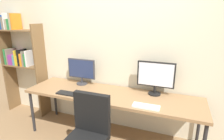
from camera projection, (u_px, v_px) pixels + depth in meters
wall_back at (120, 51)px, 2.89m from camera, size 4.99×0.10×2.60m
desk at (111, 97)px, 2.69m from camera, size 2.59×0.68×0.74m
bookshelf at (20, 55)px, 3.41m from camera, size 0.83×0.28×1.90m
monitor_left at (81, 70)px, 3.00m from camera, size 0.48×0.18×0.43m
monitor_right at (156, 76)px, 2.58m from camera, size 0.53×0.18×0.48m
keyboard_left at (69, 94)px, 2.65m from camera, size 0.39×0.13×0.02m
keyboard_right at (146, 106)px, 2.27m from camera, size 0.34×0.13×0.02m
computer_mouse at (85, 96)px, 2.57m from camera, size 0.06×0.10×0.03m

